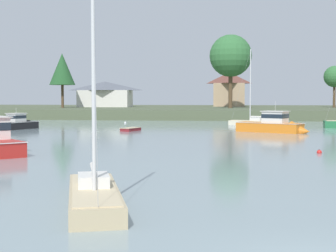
{
  "coord_description": "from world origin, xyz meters",
  "views": [
    {
      "loc": [
        -2.17,
        -11.13,
        3.84
      ],
      "look_at": [
        -6.49,
        24.49,
        1.8
      ],
      "focal_mm": 53.89,
      "sensor_mm": 36.0,
      "label": 1
    }
  ],
  "objects_px": {
    "cruiser_orange": "(276,128)",
    "mooring_buoy_red": "(319,152)",
    "cruiser_black": "(20,126)",
    "mooring_buoy_white": "(125,123)",
    "sailboat_cream": "(254,124)",
    "sailboat_sand": "(94,200)",
    "dinghy_maroon": "(131,130)"
  },
  "relations": [
    {
      "from": "cruiser_orange",
      "to": "mooring_buoy_white",
      "type": "height_order",
      "value": "cruiser_orange"
    },
    {
      "from": "cruiser_black",
      "to": "sailboat_sand",
      "type": "relative_size",
      "value": 0.75
    },
    {
      "from": "sailboat_cream",
      "to": "mooring_buoy_red",
      "type": "height_order",
      "value": "sailboat_cream"
    },
    {
      "from": "sailboat_sand",
      "to": "mooring_buoy_red",
      "type": "height_order",
      "value": "sailboat_sand"
    },
    {
      "from": "sailboat_cream",
      "to": "mooring_buoy_red",
      "type": "relative_size",
      "value": 27.1
    },
    {
      "from": "sailboat_cream",
      "to": "mooring_buoy_red",
      "type": "xyz_separation_m",
      "value": [
        2.76,
        -35.0,
        -0.16
      ]
    },
    {
      "from": "cruiser_orange",
      "to": "sailboat_sand",
      "type": "relative_size",
      "value": 0.91
    },
    {
      "from": "mooring_buoy_red",
      "to": "sailboat_sand",
      "type": "bearing_deg",
      "value": -120.84
    },
    {
      "from": "dinghy_maroon",
      "to": "cruiser_orange",
      "type": "bearing_deg",
      "value": -1.82
    },
    {
      "from": "mooring_buoy_red",
      "to": "mooring_buoy_white",
      "type": "bearing_deg",
      "value": 119.39
    },
    {
      "from": "cruiser_black",
      "to": "mooring_buoy_white",
      "type": "height_order",
      "value": "cruiser_black"
    },
    {
      "from": "sailboat_cream",
      "to": "mooring_buoy_red",
      "type": "distance_m",
      "value": 35.11
    },
    {
      "from": "cruiser_orange",
      "to": "mooring_buoy_red",
      "type": "distance_m",
      "value": 20.78
    },
    {
      "from": "cruiser_black",
      "to": "mooring_buoy_red",
      "type": "height_order",
      "value": "cruiser_black"
    },
    {
      "from": "cruiser_orange",
      "to": "sailboat_sand",
      "type": "xyz_separation_m",
      "value": [
        -9.91,
        -39.04,
        -0.31
      ]
    },
    {
      "from": "sailboat_sand",
      "to": "mooring_buoy_white",
      "type": "distance_m",
      "value": 57.59
    },
    {
      "from": "cruiser_black",
      "to": "dinghy_maroon",
      "type": "distance_m",
      "value": 14.14
    },
    {
      "from": "sailboat_sand",
      "to": "dinghy_maroon",
      "type": "relative_size",
      "value": 2.84
    },
    {
      "from": "dinghy_maroon",
      "to": "mooring_buoy_red",
      "type": "xyz_separation_m",
      "value": [
        17.39,
        -21.27,
        -0.07
      ]
    },
    {
      "from": "sailboat_cream",
      "to": "sailboat_sand",
      "type": "xyz_separation_m",
      "value": [
        -8.16,
        -53.29,
        -0.02
      ]
    },
    {
      "from": "sailboat_sand",
      "to": "cruiser_orange",
      "type": "bearing_deg",
      "value": 75.76
    },
    {
      "from": "cruiser_black",
      "to": "dinghy_maroon",
      "type": "bearing_deg",
      "value": -6.63
    },
    {
      "from": "dinghy_maroon",
      "to": "mooring_buoy_white",
      "type": "height_order",
      "value": "dinghy_maroon"
    },
    {
      "from": "mooring_buoy_red",
      "to": "mooring_buoy_white",
      "type": "height_order",
      "value": "mooring_buoy_red"
    },
    {
      "from": "cruiser_orange",
      "to": "sailboat_sand",
      "type": "distance_m",
      "value": 40.28
    },
    {
      "from": "mooring_buoy_red",
      "to": "mooring_buoy_white",
      "type": "xyz_separation_m",
      "value": [
        -21.58,
        38.31,
        -0.0
      ]
    },
    {
      "from": "cruiser_black",
      "to": "mooring_buoy_white",
      "type": "xyz_separation_m",
      "value": [
        9.86,
        15.4,
        -0.36
      ]
    },
    {
      "from": "sailboat_cream",
      "to": "mooring_buoy_white",
      "type": "height_order",
      "value": "sailboat_cream"
    },
    {
      "from": "mooring_buoy_white",
      "to": "cruiser_orange",
      "type": "bearing_deg",
      "value": -40.48
    },
    {
      "from": "sailboat_sand",
      "to": "cruiser_black",
      "type": "bearing_deg",
      "value": 116.47
    },
    {
      "from": "cruiser_black",
      "to": "cruiser_orange",
      "type": "distance_m",
      "value": 30.5
    },
    {
      "from": "dinghy_maroon",
      "to": "mooring_buoy_red",
      "type": "distance_m",
      "value": 27.48
    }
  ]
}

